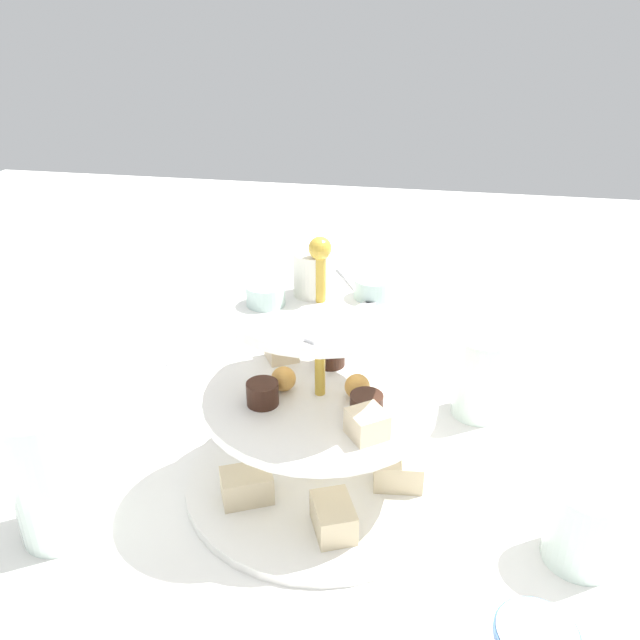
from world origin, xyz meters
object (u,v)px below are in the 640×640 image
Objects in this scene: water_glass_tall_right at (49,475)px; water_glass_mid_back at (480,377)px; butter_knife_left at (227,353)px; tiered_serving_stand at (320,417)px; water_glass_short_left at (585,525)px.

water_glass_mid_back is (0.27, -0.38, -0.02)m from water_glass_tall_right.
butter_knife_left is at bearing -6.80° from water_glass_tall_right.
butter_knife_left is at bearing 37.01° from tiered_serving_stand.
tiered_serving_stand reaches higher than water_glass_mid_back.
tiered_serving_stand is at bearing -62.74° from water_glass_tall_right.
water_glass_mid_back is (-0.08, -0.34, 0.05)m from butter_knife_left.
tiered_serving_stand is 3.55× the size of water_glass_short_left.
water_glass_short_left is at bearing -82.91° from water_glass_tall_right.
tiered_serving_stand reaches higher than water_glass_short_left.
tiered_serving_stand is at bearing 76.89° from water_glass_short_left.
tiered_serving_stand is 0.25m from water_glass_tall_right.
water_glass_tall_right is 1.32× the size of water_glass_mid_back.
water_glass_tall_right is (-0.11, 0.22, -0.01)m from tiered_serving_stand.
tiered_serving_stand is 2.04× the size of water_glass_tall_right.
water_glass_tall_right is 0.47m from water_glass_mid_back.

